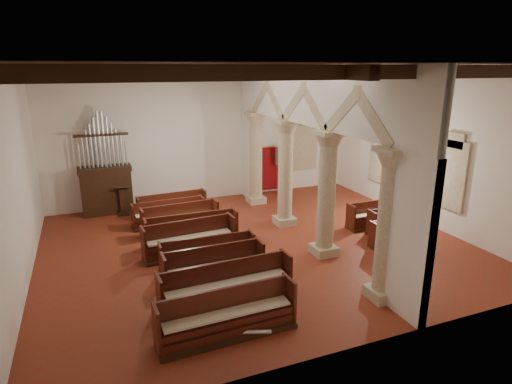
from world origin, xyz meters
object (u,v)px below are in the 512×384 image
Objects in this scene: pipe_organ at (106,181)px; processional_banner at (281,177)px; nave_pew_0 at (227,321)px; aisle_pew_0 at (395,237)px; lectern at (123,202)px.

processional_banner is at bearing -0.05° from pipe_organ.
nave_pew_0 is at bearing -78.92° from pipe_organ.
pipe_organ is 1.80× the size of processional_banner.
processional_banner is 1.32× the size of aisle_pew_0.
lectern is (0.58, -0.50, -0.84)m from pipe_organ.
aisle_pew_0 is (6.94, 2.73, -0.05)m from nave_pew_0.
lectern is 9.67m from nave_pew_0.
processional_banner is 0.75× the size of nave_pew_0.
nave_pew_0 is (1.97, -10.06, -1.00)m from pipe_organ.
lectern reaches higher than aisle_pew_0.
pipe_organ is 10.30m from nave_pew_0.
aisle_pew_0 is at bearing -39.43° from pipe_organ.
pipe_organ reaches higher than aisle_pew_0.
pipe_organ is at bearing 143.42° from aisle_pew_0.
pipe_organ reaches higher than nave_pew_0.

